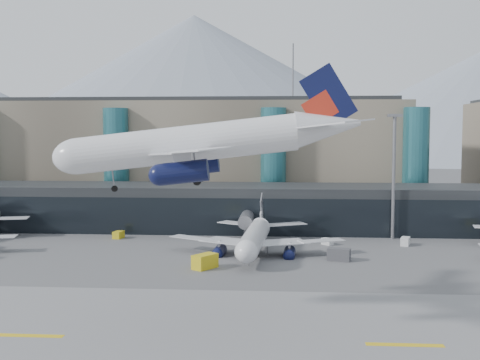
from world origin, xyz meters
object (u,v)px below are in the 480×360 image
object	(u,v)px
jet_parked_mid	(256,230)
veh_c	(339,254)
veh_h	(205,261)
hero_jet	(217,132)
veh_d	(405,241)
lightmast_mid	(394,169)
veh_g	(327,242)
veh_b	(118,235)

from	to	relation	value
jet_parked_mid	veh_c	distance (m)	16.18
veh_c	veh_h	world-z (taller)	veh_h
hero_jet	veh_d	distance (m)	62.97
lightmast_mid	veh_c	bearing A→B (deg)	-120.38
lightmast_mid	veh_c	xyz separation A→B (m)	(-12.96, -22.11, -13.36)
lightmast_mid	veh_d	xyz separation A→B (m)	(1.15, -7.26, -13.62)
jet_parked_mid	veh_c	bearing A→B (deg)	-110.91
veh_c	veh_h	xyz separation A→B (m)	(-22.10, -7.57, 0.10)
lightmast_mid	jet_parked_mid	distance (m)	33.24
hero_jet	veh_g	distance (m)	56.80
veh_b	hero_jet	bearing A→B (deg)	-141.94
veh_b	veh_h	distance (m)	33.77
veh_d	jet_parked_mid	bearing A→B (deg)	125.52
veh_b	veh_d	bearing A→B (deg)	-81.69
hero_jet	veh_b	distance (m)	63.98
veh_c	veh_d	xyz separation A→B (m)	(14.11, 14.85, -0.26)
hero_jet	veh_h	world-z (taller)	hero_jet
jet_parked_mid	veh_b	xyz separation A→B (m)	(-28.99, 12.07, -3.38)
veh_c	veh_h	distance (m)	23.36
lightmast_mid	veh_g	bearing A→B (deg)	-151.18
jet_parked_mid	hero_jet	bearing A→B (deg)	179.82
veh_g	jet_parked_mid	bearing A→B (deg)	-103.07
veh_d	veh_h	bearing A→B (deg)	140.99
hero_jet	veh_g	bearing A→B (deg)	70.73
veh_b	veh_d	distance (m)	57.73
veh_d	veh_h	xyz separation A→B (m)	(-36.21, -22.42, 0.36)
lightmast_mid	veh_b	bearing A→B (deg)	-176.39
veh_g	veh_c	bearing A→B (deg)	-39.89
veh_b	veh_c	xyz separation A→B (m)	(43.50, -18.55, 0.32)
jet_parked_mid	veh_g	xyz separation A→B (m)	(13.59, 7.99, -3.49)
veh_c	veh_g	distance (m)	14.50
jet_parked_mid	veh_g	bearing A→B (deg)	-56.39
veh_c	veh_g	size ratio (longest dim) A/B	1.75
veh_d	veh_c	bearing A→B (deg)	155.67
veh_g	lightmast_mid	bearing A→B (deg)	75.30
veh_b	veh_g	distance (m)	42.78
veh_b	veh_g	xyz separation A→B (m)	(42.58, -4.08, -0.11)
veh_c	veh_h	size ratio (longest dim) A/B	0.91
hero_jet	veh_h	distance (m)	35.32
lightmast_mid	hero_jet	bearing A→B (deg)	-117.38
hero_jet	veh_c	size ratio (longest dim) A/B	9.48
veh_g	veh_b	bearing A→B (deg)	-139.00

